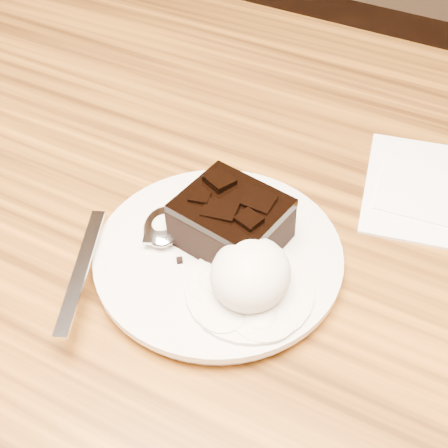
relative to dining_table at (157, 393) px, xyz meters
The scene contains 11 objects.
dining_table is the anchor object (origin of this frame).
plate 0.40m from the dining_table, 17.66° to the right, with size 0.20×0.20×0.02m, color silver.
brownie 0.43m from the dining_table, ahead, with size 0.08×0.07×0.04m, color black.
ice_cream_scoop 0.45m from the dining_table, 21.59° to the right, with size 0.06×0.06×0.05m, color white.
melt_puddle 0.43m from the dining_table, 21.59° to the right, with size 0.10×0.10×0.00m, color white.
spoon 0.41m from the dining_table, 30.73° to the right, with size 0.04×0.19×0.01m, color silver, non-canonical shape.
napkin 0.48m from the dining_table, 27.65° to the left, with size 0.14×0.14×0.01m, color white.
crumb_a 0.42m from the dining_table, 17.57° to the right, with size 0.01×0.01×0.00m, color black.
crumb_b 0.42m from the dining_table, 22.78° to the right, with size 0.01×0.01×0.00m, color black.
crumb_c 0.43m from the dining_table, 13.49° to the right, with size 0.01×0.00×0.00m, color black.
crumb_d 0.41m from the dining_table, 32.97° to the right, with size 0.01×0.01×0.00m, color black.
Camera 1 is at (0.28, -0.33, 1.15)m, focal length 49.60 mm.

